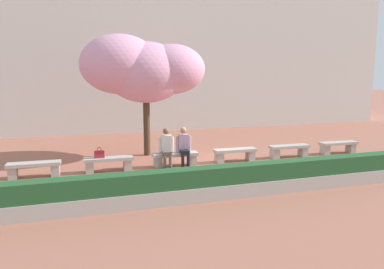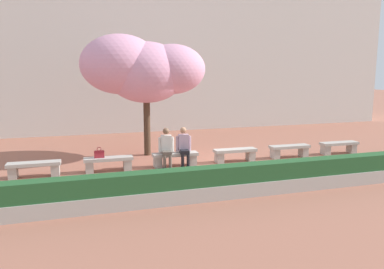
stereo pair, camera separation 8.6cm
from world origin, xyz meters
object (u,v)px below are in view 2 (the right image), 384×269
object	(u,v)px
stone_bench_east_end	(289,150)
handbag	(99,154)
person_seated_left	(166,146)
stone_bench_west_end	(34,167)
stone_bench_near_west	(109,162)
person_seated_right	(184,145)
stone_bench_far_east	(339,146)
stone_bench_center	(175,157)
stone_bench_near_east	(235,153)
cherry_tree_main	(143,69)

from	to	relation	value
stone_bench_east_end	handbag	world-z (taller)	handbag
person_seated_left	stone_bench_west_end	bearing A→B (deg)	179.25
stone_bench_near_west	person_seated_left	bearing A→B (deg)	-1.63
stone_bench_west_end	person_seated_right	distance (m)	4.62
stone_bench_far_east	person_seated_right	world-z (taller)	person_seated_right
stone_bench_center	stone_bench_far_east	world-z (taller)	same
stone_bench_near_west	stone_bench_east_end	bearing A→B (deg)	0.00
stone_bench_near_west	handbag	size ratio (longest dim) A/B	4.48
stone_bench_west_end	stone_bench_near_east	distance (m)	6.48
stone_bench_center	cherry_tree_main	xyz separation A→B (m)	(-0.67, 1.95, 2.90)
stone_bench_west_end	stone_bench_far_east	distance (m)	10.80
stone_bench_near_west	handbag	xyz separation A→B (m)	(-0.27, 0.03, 0.29)
stone_bench_west_end	stone_bench_center	distance (m)	4.32
stone_bench_center	handbag	bearing A→B (deg)	179.35
person_seated_right	handbag	distance (m)	2.72
stone_bench_east_end	stone_bench_west_end	bearing A→B (deg)	180.00
stone_bench_near_west	person_seated_right	world-z (taller)	person_seated_right
stone_bench_west_end	stone_bench_center	bearing A→B (deg)	-0.00
stone_bench_west_end	stone_bench_center	xyz separation A→B (m)	(4.32, -0.00, 0.00)
stone_bench_west_end	person_seated_right	world-z (taller)	person_seated_right
stone_bench_near_west	stone_bench_near_east	distance (m)	4.32
handbag	stone_bench_near_west	bearing A→B (deg)	-5.79
stone_bench_west_end	handbag	world-z (taller)	handbag
handbag	cherry_tree_main	size ratio (longest dim) A/B	0.08
stone_bench_center	stone_bench_far_east	distance (m)	6.48
person_seated_left	handbag	distance (m)	2.13
stone_bench_west_end	stone_bench_near_west	xyz separation A→B (m)	(2.16, 0.00, 0.00)
stone_bench_east_end	cherry_tree_main	xyz separation A→B (m)	(-4.99, 1.95, 2.90)
stone_bench_near_west	handbag	distance (m)	0.40
stone_bench_near_east	person_seated_left	bearing A→B (deg)	-178.77
person_seated_left	person_seated_right	world-z (taller)	same
stone_bench_west_end	stone_bench_far_east	bearing A→B (deg)	0.00
stone_bench_west_end	person_seated_left	world-z (taller)	person_seated_left
stone_bench_near_west	stone_bench_center	distance (m)	2.16
stone_bench_near_west	person_seated_right	size ratio (longest dim) A/B	1.18
stone_bench_near_west	stone_bench_east_end	world-z (taller)	same
stone_bench_near_west	handbag	bearing A→B (deg)	174.21
cherry_tree_main	stone_bench_near_west	bearing A→B (deg)	-127.43
stone_bench_center	handbag	size ratio (longest dim) A/B	4.48
person_seated_left	person_seated_right	size ratio (longest dim) A/B	1.00
stone_bench_near_east	person_seated_right	distance (m)	1.92
person_seated_left	handbag	xyz separation A→B (m)	(-2.13, 0.08, -0.12)
stone_bench_west_end	stone_bench_near_east	size ratio (longest dim) A/B	1.00
stone_bench_center	person_seated_right	size ratio (longest dim) A/B	1.18
stone_bench_west_end	stone_bench_center	size ratio (longest dim) A/B	1.00
handbag	stone_bench_near_east	bearing A→B (deg)	-0.34
stone_bench_west_end	stone_bench_near_west	bearing A→B (deg)	0.00
stone_bench_center	person_seated_left	xyz separation A→B (m)	(-0.30, -0.05, 0.41)
stone_bench_far_east	stone_bench_near_east	bearing A→B (deg)	180.00
stone_bench_east_end	cherry_tree_main	distance (m)	6.09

